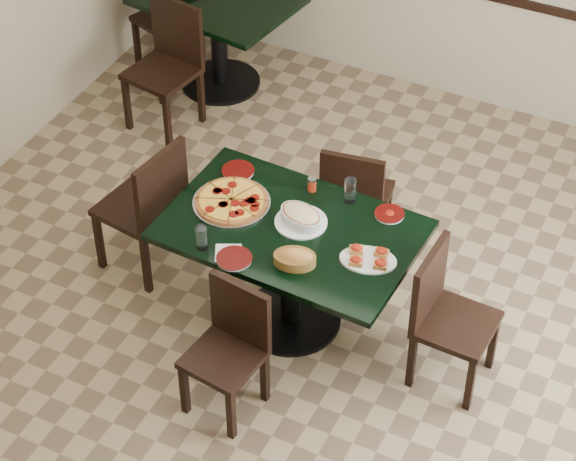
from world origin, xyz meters
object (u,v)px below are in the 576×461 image
at_px(chair_near, 231,342).
at_px(bruschetta_platter, 368,258).
at_px(pepperoni_pizza, 232,201).
at_px(chair_left, 149,203).
at_px(lasagna_casserole, 301,217).
at_px(back_chair_near, 169,58).
at_px(back_chair_left, 173,15).
at_px(chair_far, 355,195).
at_px(bread_basket, 295,258).
at_px(back_table, 218,25).
at_px(main_table, 291,251).
at_px(chair_right, 444,311).

relative_size(chair_near, bruschetta_platter, 2.26).
bearing_deg(pepperoni_pizza, chair_left, 179.53).
bearing_deg(lasagna_casserole, back_chair_near, 159.19).
distance_m(back_chair_left, bruschetta_platter, 3.26).
xyz_separation_m(chair_far, bread_basket, (0.06, -0.98, 0.32)).
xyz_separation_m(chair_far, pepperoni_pizza, (-0.49, -0.68, 0.30)).
xyz_separation_m(chair_left, lasagna_casserole, (1.01, 0.02, 0.26)).
height_order(back_table, bread_basket, bread_basket).
distance_m(main_table, bread_basket, 0.37).
bearing_deg(back_chair_left, chair_left, 46.29).
height_order(pepperoni_pizza, bruschetta_platter, bruschetta_platter).
distance_m(chair_right, bruschetta_platter, 0.53).
distance_m(main_table, pepperoni_pizza, 0.45).
relative_size(chair_left, bruschetta_platter, 2.65).
relative_size(back_table, chair_far, 1.44).
xyz_separation_m(chair_right, pepperoni_pizza, (-1.33, 0.02, 0.28)).
bearing_deg(chair_far, chair_right, 131.11).
distance_m(chair_near, back_chair_near, 2.70).
bearing_deg(chair_near, bruschetta_platter, 57.16).
distance_m(chair_near, back_chair_left, 3.34).
bearing_deg(main_table, chair_right, 3.42).
relative_size(back_chair_left, bread_basket, 3.27).
bearing_deg(main_table, bruschetta_platter, -4.44).
bearing_deg(bruschetta_platter, lasagna_casserole, 151.74).
relative_size(chair_far, chair_near, 1.05).
distance_m(lasagna_casserole, bread_basket, 0.33).
height_order(back_chair_left, lasagna_casserole, back_chair_left).
distance_m(back_table, chair_left, 2.07).
bearing_deg(chair_right, pepperoni_pizza, 91.37).
relative_size(main_table, bruschetta_platter, 4.08).
distance_m(back_chair_near, bruschetta_platter, 2.67).
relative_size(main_table, back_table, 1.20).
xyz_separation_m(chair_right, bread_basket, (-0.79, -0.27, 0.30)).
xyz_separation_m(chair_near, bruschetta_platter, (0.53, 0.61, 0.33)).
relative_size(back_table, lasagna_casserole, 3.92).
bearing_deg(chair_near, chair_right, 43.39).
distance_m(chair_right, pepperoni_pizza, 1.36).
bearing_deg(lasagna_casserole, bruschetta_platter, 3.76).
height_order(chair_near, chair_left, chair_left).
height_order(chair_near, lasagna_casserole, lasagna_casserole).
bearing_deg(bread_basket, pepperoni_pizza, 133.89).
relative_size(chair_far, back_chair_near, 0.90).
height_order(back_chair_near, lasagna_casserole, back_chair_near).
relative_size(chair_left, bread_basket, 3.49).
height_order(chair_right, bread_basket, chair_right).
bearing_deg(bread_basket, bruschetta_platter, 10.70).
height_order(main_table, bruschetta_platter, bruschetta_platter).
distance_m(main_table, bruschetta_platter, 0.54).
height_order(chair_right, chair_left, chair_left).
bearing_deg(bruschetta_platter, chair_far, 104.05).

